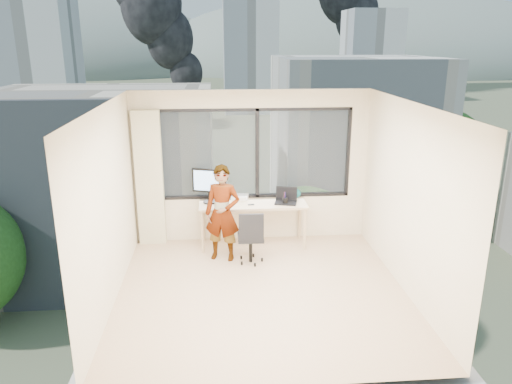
{
  "coord_description": "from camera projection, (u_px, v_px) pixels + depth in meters",
  "views": [
    {
      "loc": [
        -0.57,
        -6.11,
        3.36
      ],
      "look_at": [
        0.0,
        1.0,
        1.15
      ],
      "focal_mm": 34.32,
      "sensor_mm": 36.0,
      "label": 1
    }
  ],
  "objects": [
    {
      "name": "near_bldg_a",
      "position": [
        106.0,
        185.0,
        36.81
      ],
      "size": [
        16.0,
        12.0,
        14.0
      ],
      "primitive_type": "cube",
      "color": "beige",
      "rests_on": "exterior_ground"
    },
    {
      "name": "cellphone",
      "position": [
        251.0,
        205.0,
        8.12
      ],
      "size": [
        0.11,
        0.06,
        0.01
      ],
      "primitive_type": "cube",
      "rotation": [
        0.0,
        0.0,
        0.15
      ],
      "color": "black",
      "rests_on": "desk"
    },
    {
      "name": "chair",
      "position": [
        251.0,
        236.0,
        7.64
      ],
      "size": [
        0.46,
        0.46,
        0.89
      ],
      "primitive_type": null,
      "rotation": [
        0.0,
        0.0,
        -0.01
      ],
      "color": "black",
      "rests_on": "floor"
    },
    {
      "name": "wall_right",
      "position": [
        409.0,
        200.0,
        6.62
      ],
      "size": [
        0.01,
        4.0,
        2.6
      ],
      "primitive_type": "cube",
      "color": "beige",
      "rests_on": "ground"
    },
    {
      "name": "monitor",
      "position": [
        210.0,
        186.0,
        8.16
      ],
      "size": [
        0.61,
        0.29,
        0.59
      ],
      "primitive_type": null,
      "rotation": [
        0.0,
        0.0,
        -0.29
      ],
      "color": "black",
      "rests_on": "desk"
    },
    {
      "name": "hill_b",
      "position": [
        368.0,
        68.0,
        323.34
      ],
      "size": [
        300.0,
        220.0,
        96.0
      ],
      "primitive_type": "ellipsoid",
      "color": "slate",
      "rests_on": "exterior_ground"
    },
    {
      "name": "far_tower_a",
      "position": [
        37.0,
        59.0,
        94.64
      ],
      "size": [
        14.0,
        14.0,
        28.0
      ],
      "primitive_type": "cube",
      "color": "silver",
      "rests_on": "exterior_ground"
    },
    {
      "name": "far_tower_c",
      "position": [
        370.0,
        56.0,
        143.9
      ],
      "size": [
        15.0,
        15.0,
        26.0
      ],
      "primitive_type": "cube",
      "color": "silver",
      "rests_on": "exterior_ground"
    },
    {
      "name": "wall_left",
      "position": [
        108.0,
        207.0,
        6.32
      ],
      "size": [
        0.01,
        4.0,
        2.6
      ],
      "primitive_type": "cube",
      "color": "beige",
      "rests_on": "ground"
    },
    {
      "name": "wall_front",
      "position": [
        282.0,
        271.0,
        4.57
      ],
      "size": [
        4.0,
        0.01,
        2.6
      ],
      "primitive_type": "cube",
      "color": "beige",
      "rests_on": "ground"
    },
    {
      "name": "handbag",
      "position": [
        294.0,
        193.0,
        8.43
      ],
      "size": [
        0.25,
        0.14,
        0.18
      ],
      "primitive_type": "ellipsoid",
      "rotation": [
        0.0,
        0.0,
        0.1
      ],
      "color": "#0B4145",
      "rests_on": "desk"
    },
    {
      "name": "curtain",
      "position": [
        149.0,
        179.0,
        8.17
      ],
      "size": [
        0.45,
        0.14,
        2.3
      ],
      "primitive_type": "cube",
      "color": "beige",
      "rests_on": "floor"
    },
    {
      "name": "window_wall",
      "position": [
        254.0,
        154.0,
        8.31
      ],
      "size": [
        3.3,
        0.16,
        1.55
      ],
      "primitive_type": null,
      "color": "black",
      "rests_on": "ground"
    },
    {
      "name": "pen_cup",
      "position": [
        285.0,
        201.0,
        8.16
      ],
      "size": [
        0.1,
        0.1,
        0.11
      ],
      "primitive_type": "cylinder",
      "rotation": [
        0.0,
        0.0,
        -0.23
      ],
      "color": "black",
      "rests_on": "desk"
    },
    {
      "name": "hill_a",
      "position": [
        25.0,
        70.0,
        306.54
      ],
      "size": [
        288.0,
        216.0,
        90.0
      ],
      "primitive_type": "ellipsoid",
      "color": "slate",
      "rests_on": "exterior_ground"
    },
    {
      "name": "tree_c",
      "position": [
        442.0,
        169.0,
        49.29
      ],
      "size": [
        8.4,
        8.4,
        10.0
      ],
      "primitive_type": null,
      "color": "#274E1A",
      "rests_on": "exterior_ground"
    },
    {
      "name": "person",
      "position": [
        222.0,
        213.0,
        7.67
      ],
      "size": [
        0.64,
        0.51,
        1.54
      ],
      "primitive_type": "imported",
      "rotation": [
        0.0,
        0.0,
        -0.27
      ],
      "color": "#2D2D33",
      "rests_on": "floor"
    },
    {
      "name": "laptop",
      "position": [
        286.0,
        197.0,
        8.17
      ],
      "size": [
        0.44,
        0.45,
        0.23
      ],
      "primitive_type": null,
      "rotation": [
        0.0,
        0.0,
        -0.24
      ],
      "color": "black",
      "rests_on": "desk"
    },
    {
      "name": "tree_b",
      "position": [
        303.0,
        283.0,
        27.11
      ],
      "size": [
        7.6,
        7.6,
        9.0
      ],
      "primitive_type": null,
      "color": "#274E1A",
      "rests_on": "exterior_ground"
    },
    {
      "name": "far_tower_d",
      "position": [
        16.0,
        63.0,
        145.99
      ],
      "size": [
        16.0,
        14.0,
        22.0
      ],
      "primitive_type": "cube",
      "color": "silver",
      "rests_on": "exterior_ground"
    },
    {
      "name": "game_console",
      "position": [
        240.0,
        197.0,
        8.44
      ],
      "size": [
        0.33,
        0.29,
        0.07
      ],
      "primitive_type": "cube",
      "rotation": [
        0.0,
        0.0,
        -0.26
      ],
      "color": "white",
      "rests_on": "desk"
    },
    {
      "name": "near_bldg_b",
      "position": [
        352.0,
        145.0,
        45.73
      ],
      "size": [
        14.0,
        13.0,
        16.0
      ],
      "primitive_type": "cube",
      "color": "white",
      "rests_on": "exterior_ground"
    },
    {
      "name": "floor",
      "position": [
        262.0,
        291.0,
        6.86
      ],
      "size": [
        4.0,
        4.0,
        0.01
      ],
      "primitive_type": "cube",
      "color": "tan",
      "rests_on": "ground"
    },
    {
      "name": "far_tower_b",
      "position": [
        250.0,
        51.0,
        121.44
      ],
      "size": [
        13.0,
        13.0,
        30.0
      ],
      "primitive_type": "cube",
      "color": "silver",
      "rests_on": "exterior_ground"
    },
    {
      "name": "ceiling",
      "position": [
        262.0,
        105.0,
        6.09
      ],
      "size": [
        4.0,
        4.0,
        0.01
      ],
      "primitive_type": "cube",
      "color": "white",
      "rests_on": "ground"
    },
    {
      "name": "exterior_ground",
      "position": [
        219.0,
        112.0,
        125.26
      ],
      "size": [
        400.0,
        400.0,
        0.04
      ],
      "primitive_type": "cube",
      "color": "#515B3D",
      "rests_on": "ground"
    },
    {
      "name": "desk",
      "position": [
        253.0,
        224.0,
        8.33
      ],
      "size": [
        1.8,
        0.6,
        0.75
      ],
      "primitive_type": "cube",
      "color": "tan",
      "rests_on": "floor"
    }
  ]
}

